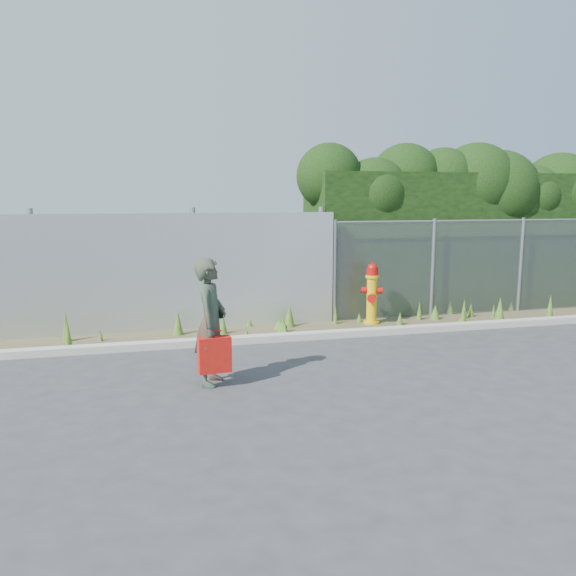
% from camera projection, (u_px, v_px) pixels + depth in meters
% --- Properties ---
extents(ground, '(80.00, 80.00, 0.00)m').
position_uv_depth(ground, '(331.00, 370.00, 8.19)').
color(ground, '#38383B').
rests_on(ground, ground).
extents(curb, '(16.00, 0.22, 0.12)m').
position_uv_depth(curb, '(299.00, 336.00, 9.90)').
color(curb, '#B0AD9F').
rests_on(curb, ground).
extents(weed_strip, '(16.00, 1.33, 0.53)m').
position_uv_depth(weed_strip, '(284.00, 325.00, 10.49)').
color(weed_strip, brown).
rests_on(weed_strip, ground).
extents(corrugated_fence, '(8.50, 0.21, 2.30)m').
position_uv_depth(corrugated_fence, '(108.00, 275.00, 10.12)').
color(corrugated_fence, '#AFB2B6').
rests_on(corrugated_fence, ground).
extents(chainlink_fence, '(6.50, 0.07, 2.05)m').
position_uv_depth(chainlink_fence, '(477.00, 266.00, 11.91)').
color(chainlink_fence, gray).
rests_on(chainlink_fence, ground).
extents(hedge, '(7.66, 1.99, 3.69)m').
position_uv_depth(hedge, '(468.00, 214.00, 12.76)').
color(hedge, black).
rests_on(hedge, ground).
extents(fire_hydrant, '(0.42, 0.37, 1.25)m').
position_uv_depth(fire_hydrant, '(372.00, 294.00, 11.00)').
color(fire_hydrant, yellow).
rests_on(fire_hydrant, ground).
extents(woman, '(0.59, 0.72, 1.71)m').
position_uv_depth(woman, '(211.00, 322.00, 7.46)').
color(woman, '#116C4A').
rests_on(woman, ground).
extents(red_tote_bag, '(0.43, 0.16, 0.56)m').
position_uv_depth(red_tote_bag, '(215.00, 355.00, 7.35)').
color(red_tote_bag, red).
extents(black_shoulder_bag, '(0.21, 0.09, 0.16)m').
position_uv_depth(black_shoulder_bag, '(215.00, 312.00, 7.64)').
color(black_shoulder_bag, black).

